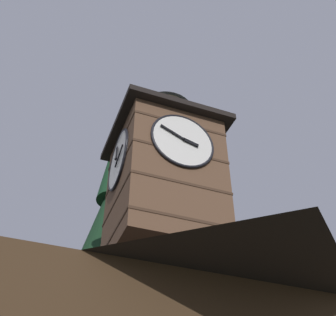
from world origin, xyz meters
TOP-DOWN VIEW (x-y plane):
  - clock_tower at (1.16, -1.21)m, footprint 4.29×4.29m

SIDE VIEW (x-z plane):
  - clock_tower at x=1.16m, z-range 7.58..15.71m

